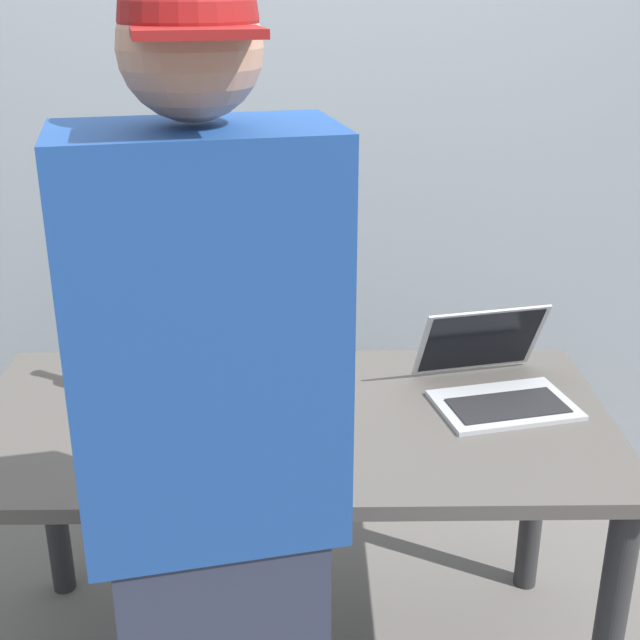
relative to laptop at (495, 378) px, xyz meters
The scene contains 6 objects.
desk 0.55m from the laptop, 169.10° to the right, with size 1.55×0.78×0.77m.
laptop is the anchor object (origin of this frame).
beer_bottle_dark 0.95m from the laptop, behind, with size 0.08×0.08×0.34m.
beer_bottle_green 0.80m from the laptop, behind, with size 0.06×0.06×0.31m.
person_figure 0.96m from the laptop, 130.97° to the right, with size 0.45×0.34×1.80m.
back_wall 1.08m from the laptop, 121.95° to the left, with size 6.00×0.10×2.60m, color #99A3AD.
Camera 1 is at (0.04, -1.83, 1.76)m, focal length 47.92 mm.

